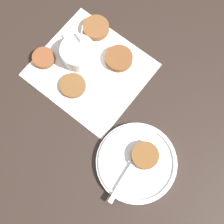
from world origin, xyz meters
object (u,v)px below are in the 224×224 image
sauce_bowl (78,54)px  fritter_on_plate (145,156)px  serving_plate (137,163)px  fork (133,165)px

sauce_bowl → fritter_on_plate: size_ratio=1.51×
serving_plate → fork: bearing=-96.1°
fritter_on_plate → fork: fritter_on_plate is taller
serving_plate → fritter_on_plate: 0.03m
sauce_bowl → fork: 0.34m
serving_plate → fritter_on_plate: bearing=85.8°
fritter_on_plate → sauce_bowl: bearing=171.0°
sauce_bowl → serving_plate: 0.33m
sauce_bowl → fritter_on_plate: (0.33, -0.05, 0.01)m
fritter_on_plate → fork: (-0.00, -0.04, -0.01)m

